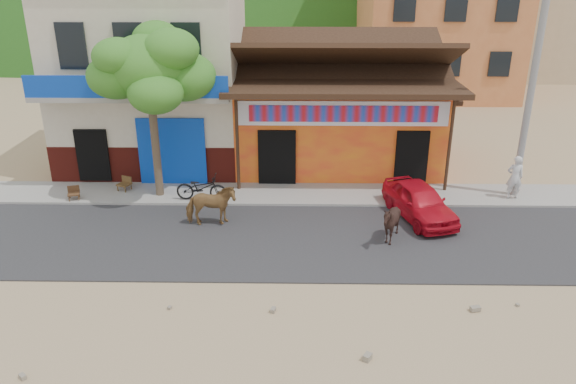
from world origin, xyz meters
name	(u,v)px	position (x,y,z in m)	size (l,w,h in m)	color
ground	(283,284)	(0.00, 0.00, 0.00)	(120.00, 120.00, 0.00)	#9E825B
road	(285,240)	(0.00, 2.50, 0.02)	(60.00, 5.00, 0.04)	#28282B
sidewalk	(287,194)	(0.00, 6.00, 0.06)	(60.00, 2.00, 0.12)	gray
dance_club	(337,119)	(2.00, 10.00, 1.80)	(8.00, 6.00, 3.60)	orange
cafe_building	(154,78)	(-5.50, 10.00, 3.50)	(7.00, 6.00, 7.00)	beige
apartment_rear	(542,4)	(18.00, 30.00, 5.00)	(8.00, 8.00, 10.00)	tan
tree	(153,113)	(-4.60, 5.80, 3.12)	(3.00, 3.00, 6.00)	#2D721E
utility_pole	(532,84)	(8.20, 6.00, 4.12)	(0.24, 0.24, 8.00)	gray
cow_tan	(211,206)	(-2.40, 3.48, 0.72)	(0.73, 1.60, 1.35)	olive
cow_dark	(391,223)	(3.17, 2.40, 0.67)	(1.02, 1.15, 1.27)	black
red_car	(419,201)	(4.38, 4.15, 0.63)	(1.38, 3.44, 1.17)	red
scooter	(201,188)	(-3.00, 5.30, 0.59)	(0.63, 1.79, 0.94)	black
pedestrian	(515,177)	(8.00, 5.68, 0.91)	(0.57, 0.38, 1.57)	silver
cafe_chair_left	(123,179)	(-6.00, 6.18, 0.57)	(0.42, 0.42, 0.91)	#51351B
cafe_chair_right	(73,188)	(-7.54, 5.30, 0.55)	(0.40, 0.40, 0.85)	#4B2F19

